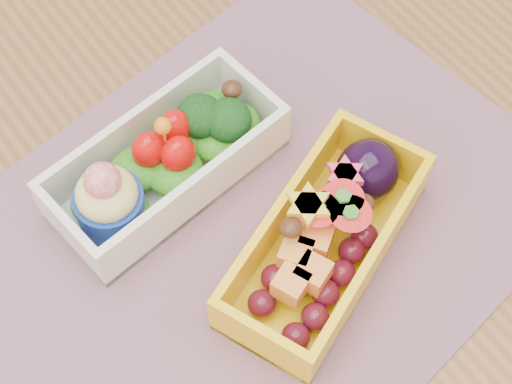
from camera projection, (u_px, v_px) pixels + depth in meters
table at (213, 283)px, 0.72m from camera, size 1.20×0.80×0.75m
placemat at (252, 227)px, 0.63m from camera, size 0.49×0.40×0.00m
bento_white at (165, 163)px, 0.63m from camera, size 0.19×0.10×0.08m
bento_yellow at (328, 235)px, 0.60m from camera, size 0.20×0.14×0.06m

